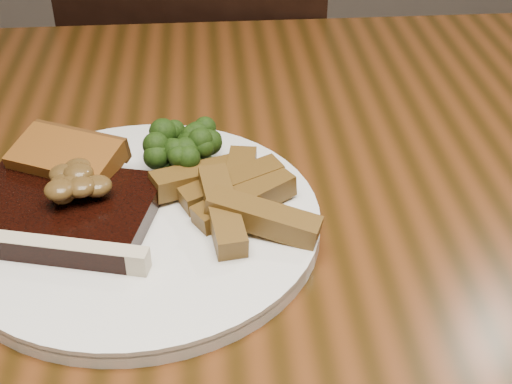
# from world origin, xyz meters

# --- Properties ---
(dining_table) EXTENTS (1.60, 0.90, 0.75)m
(dining_table) POSITION_xyz_m (0.00, 0.00, 0.66)
(dining_table) COLOR #4E270F
(dining_table) RESTS_ON ground
(chair_far) EXTENTS (0.46, 0.46, 0.85)m
(chair_far) POSITION_xyz_m (-0.03, 0.61, 0.46)
(chair_far) COLOR black
(chair_far) RESTS_ON ground
(plate) EXTENTS (0.37, 0.37, 0.01)m
(plate) POSITION_xyz_m (-0.09, -0.02, 0.76)
(plate) COLOR white
(plate) RESTS_ON dining_table
(steak) EXTENTS (0.18, 0.15, 0.02)m
(steak) POSITION_xyz_m (-0.16, -0.02, 0.77)
(steak) COLOR black
(steak) RESTS_ON plate
(steak_bone) EXTENTS (0.16, 0.05, 0.02)m
(steak_bone) POSITION_xyz_m (-0.16, -0.07, 0.77)
(steak_bone) COLOR beige
(steak_bone) RESTS_ON plate
(mushroom_pile) EXTENTS (0.08, 0.08, 0.03)m
(mushroom_pile) POSITION_xyz_m (-0.15, -0.02, 0.80)
(mushroom_pile) COLOR #563C1B
(mushroom_pile) RESTS_ON steak
(garlic_bread) EXTENTS (0.11, 0.09, 0.02)m
(garlic_bread) POSITION_xyz_m (-0.16, 0.04, 0.77)
(garlic_bread) COLOR brown
(garlic_bread) RESTS_ON plate
(potato_wedges) EXTENTS (0.12, 0.12, 0.02)m
(potato_wedges) POSITION_xyz_m (-0.02, -0.01, 0.77)
(potato_wedges) COLOR brown
(potato_wedges) RESTS_ON plate
(broccoli_cluster) EXTENTS (0.07, 0.07, 0.04)m
(broccoli_cluster) POSITION_xyz_m (-0.04, 0.05, 0.78)
(broccoli_cluster) COLOR #1E370C
(broccoli_cluster) RESTS_ON plate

